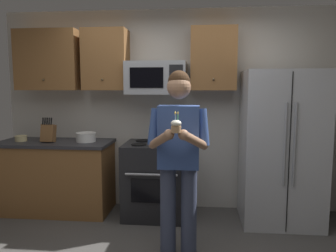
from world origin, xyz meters
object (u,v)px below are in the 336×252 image
bowl_large_white (86,137)px  cupcake (176,126)px  person (179,153)px  microwave (156,78)px  refrigerator (281,148)px  knife_block (48,133)px  oven_range (155,179)px  bowl_small_colored (21,138)px

bowl_large_white → cupcake: 1.84m
bowl_large_white → person: 1.59m
person → microwave: bearing=108.1°
person → refrigerator: bearing=38.4°
knife_block → person: bearing=-28.4°
oven_range → knife_block: 1.47m
microwave → bowl_large_white: (-0.89, -0.08, -0.74)m
bowl_small_colored → person: person is taller
knife_block → bowl_small_colored: knife_block is taller
bowl_large_white → oven_range: bearing=-2.4°
oven_range → knife_block: bearing=-178.8°
oven_range → refrigerator: refrigerator is taller
refrigerator → bowl_small_colored: (-3.23, 0.03, 0.06)m
oven_range → bowl_large_white: bowl_large_white is taller
microwave → refrigerator: (1.50, -0.16, -0.82)m
person → oven_range: bearing=110.2°
oven_range → bowl_small_colored: bowl_small_colored is taller
oven_range → person: size_ratio=0.53×
oven_range → cupcake: (0.35, -1.28, 0.83)m
bowl_large_white → bowl_small_colored: bearing=-176.8°
refrigerator → knife_block: (-2.86, 0.01, 0.14)m
oven_range → cupcake: size_ratio=5.36×
refrigerator → bowl_large_white: bearing=178.2°
refrigerator → knife_block: refrigerator is taller
bowl_small_colored → cupcake: bearing=-31.4°
knife_block → cupcake: cupcake is taller
knife_block → bowl_large_white: 0.47m
oven_range → bowl_small_colored: (-1.73, -0.01, 0.50)m
refrigerator → bowl_small_colored: bearing=179.5°
oven_range → bowl_large_white: size_ratio=3.67×
oven_range → bowl_large_white: 1.03m
knife_block → cupcake: (1.71, -1.25, 0.26)m
refrigerator → person: (-1.15, -0.91, 0.10)m
oven_range → person: 1.14m
bowl_small_colored → bowl_large_white: bearing=3.2°
refrigerator → cupcake: size_ratio=10.35×
bowl_large_white → refrigerator: bearing=-1.8°
cupcake → bowl_large_white: bearing=133.4°
refrigerator → knife_block: size_ratio=5.63×
bowl_small_colored → cupcake: (2.08, -1.27, 0.34)m
oven_range → cupcake: bearing=-74.7°
person → cupcake: person is taller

